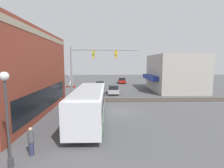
# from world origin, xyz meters

# --- Properties ---
(ground_plane) EXTENTS (120.00, 120.00, 0.00)m
(ground_plane) POSITION_xyz_m (0.00, 0.00, 0.00)
(ground_plane) COLOR #4C4C4F
(shop_building) EXTENTS (11.36, 9.43, 6.83)m
(shop_building) POSITION_xyz_m (14.35, -11.59, 3.40)
(shop_building) COLOR #B2ADA3
(shop_building) RESTS_ON ground
(city_bus) EXTENTS (10.24, 2.59, 3.06)m
(city_bus) POSITION_xyz_m (-3.32, 2.80, 1.69)
(city_bus) COLOR silver
(city_bus) RESTS_ON ground
(traffic_signal_gantry) EXTENTS (0.42, 8.55, 7.37)m
(traffic_signal_gantry) POSITION_xyz_m (3.68, 3.37, 5.40)
(traffic_signal_gantry) COLOR gray
(traffic_signal_gantry) RESTS_ON ground
(crossing_signal) EXTENTS (1.41, 1.18, 3.81)m
(crossing_signal) POSITION_xyz_m (3.64, 5.89, 2.30)
(crossing_signal) COLOR gray
(crossing_signal) RESTS_ON ground
(streetlamp) EXTENTS (0.44, 0.44, 4.90)m
(streetlamp) POSITION_xyz_m (-10.19, 6.12, 2.92)
(streetlamp) COLOR #38383A
(streetlamp) RESTS_ON ground
(rail_track_near) EXTENTS (2.60, 60.00, 0.15)m
(rail_track_near) POSITION_xyz_m (6.00, 0.00, 0.03)
(rail_track_near) COLOR #332D28
(rail_track_near) RESTS_ON ground
(parked_car_silver) EXTENTS (4.29, 1.82, 1.53)m
(parked_car_silver) POSITION_xyz_m (11.17, 0.20, 0.70)
(parked_car_silver) COLOR #B7B7BC
(parked_car_silver) RESTS_ON ground
(parked_car_white) EXTENTS (4.80, 1.82, 1.47)m
(parked_car_white) POSITION_xyz_m (19.16, 2.80, 0.69)
(parked_car_white) COLOR silver
(parked_car_white) RESTS_ON ground
(parked_car_red) EXTENTS (4.58, 1.82, 1.52)m
(parked_car_red) POSITION_xyz_m (27.09, -2.60, 0.70)
(parked_car_red) COLOR #B21E19
(parked_car_red) RESTS_ON ground
(pedestrian_by_lamp) EXTENTS (0.34, 0.34, 1.66)m
(pedestrian_by_lamp) POSITION_xyz_m (-9.02, 5.56, 0.85)
(pedestrian_by_lamp) COLOR #2D3351
(pedestrian_by_lamp) RESTS_ON ground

